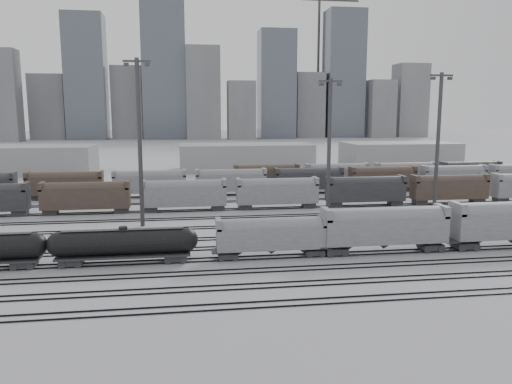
{
  "coord_description": "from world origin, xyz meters",
  "views": [
    {
      "loc": [
        -9.07,
        -57.13,
        17.56
      ],
      "look_at": [
        3.28,
        26.81,
        4.0
      ],
      "focal_mm": 35.0,
      "sensor_mm": 36.0,
      "label": 1
    }
  ],
  "objects": [
    {
      "name": "light_mast_b",
      "position": [
        -15.54,
        20.8,
        13.58
      ],
      "size": [
        4.1,
        0.66,
        25.61
      ],
      "color": "#38373A",
      "rests_on": "ground"
    },
    {
      "name": "tracks",
      "position": [
        0.0,
        17.5,
        0.08
      ],
      "size": [
        220.0,
        71.5,
        0.16
      ],
      "color": "black",
      "rests_on": "ground"
    },
    {
      "name": "warehouse_left",
      "position": [
        -60.0,
        95.0,
        4.0
      ],
      "size": [
        50.0,
        18.0,
        8.0
      ],
      "primitive_type": "cube",
      "color": "gray",
      "rests_on": "ground"
    },
    {
      "name": "crane_right",
      "position": [
        91.26,
        305.0,
        57.39
      ],
      "size": [
        42.0,
        1.8,
        100.0
      ],
      "color": "#38373A",
      "rests_on": "ground"
    },
    {
      "name": "hopper_car_b",
      "position": [
        15.83,
        1.0,
        3.52
      ],
      "size": [
        15.92,
        3.16,
        5.69
      ],
      "color": "#242527",
      "rests_on": "ground"
    },
    {
      "name": "skyline",
      "position": [
        10.84,
        280.0,
        34.73
      ],
      "size": [
        316.0,
        22.4,
        95.0
      ],
      "color": "gray",
      "rests_on": "ground"
    },
    {
      "name": "ground",
      "position": [
        0.0,
        0.0,
        0.0
      ],
      "size": [
        900.0,
        900.0,
        0.0
      ],
      "primitive_type": "plane",
      "color": "silver",
      "rests_on": "ground"
    },
    {
      "name": "light_mast_d",
      "position": [
        32.39,
        19.62,
        12.7
      ],
      "size": [
        3.83,
        0.61,
        23.93
      ],
      "color": "#38373A",
      "rests_on": "ground"
    },
    {
      "name": "warehouse_right",
      "position": [
        60.0,
        95.0,
        4.0
      ],
      "size": [
        35.0,
        18.0,
        8.0
      ],
      "primitive_type": "cube",
      "color": "gray",
      "rests_on": "ground"
    },
    {
      "name": "bg_string_mid",
      "position": [
        18.0,
        48.0,
        2.8
      ],
      "size": [
        151.0,
        3.0,
        5.6
      ],
      "color": "#242527",
      "rests_on": "ground"
    },
    {
      "name": "hopper_car_a",
      "position": [
        1.39,
        1.0,
        2.98
      ],
      "size": [
        13.5,
        2.68,
        4.83
      ],
      "color": "#242527",
      "rests_on": "ground"
    },
    {
      "name": "light_mast_c",
      "position": [
        12.88,
        16.02,
        11.99
      ],
      "size": [
        3.61,
        0.58,
        22.59
      ],
      "color": "#38373A",
      "rests_on": "ground"
    },
    {
      "name": "crane_left",
      "position": [
        -28.74,
        305.0,
        57.39
      ],
      "size": [
        42.0,
        1.8,
        100.0
      ],
      "color": "#38373A",
      "rests_on": "ground"
    },
    {
      "name": "bg_string_near",
      "position": [
        8.0,
        32.0,
        2.8
      ],
      "size": [
        151.0,
        3.0,
        5.6
      ],
      "color": "gray",
      "rests_on": "ground"
    },
    {
      "name": "tank_car_b",
      "position": [
        -16.14,
        1.0,
        2.47
      ],
      "size": [
        17.26,
        2.88,
        4.26
      ],
      "color": "#242527",
      "rests_on": "ground"
    },
    {
      "name": "warehouse_mid",
      "position": [
        10.0,
        95.0,
        4.0
      ],
      "size": [
        40.0,
        18.0,
        8.0
      ],
      "primitive_type": "cube",
      "color": "gray",
      "rests_on": "ground"
    },
    {
      "name": "bg_string_far",
      "position": [
        35.5,
        56.0,
        2.8
      ],
      "size": [
        66.0,
        3.0,
        5.6
      ],
      "color": "#4B3B30",
      "rests_on": "ground"
    }
  ]
}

